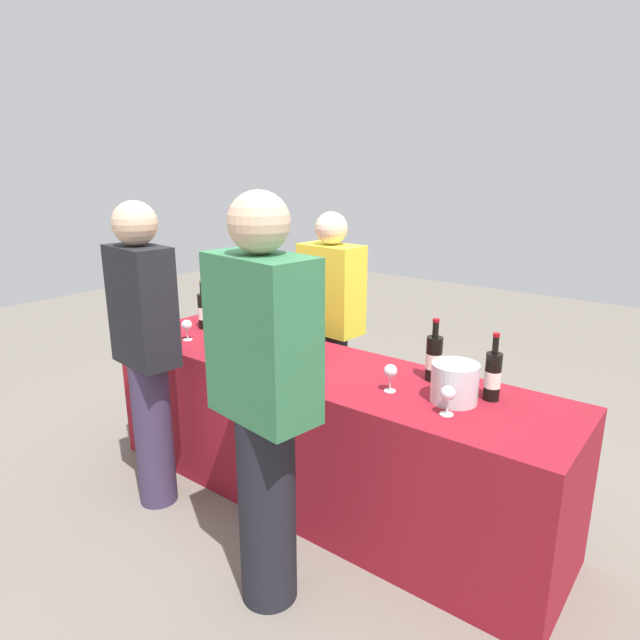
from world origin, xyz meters
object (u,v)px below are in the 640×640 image
Objects in this scene: wine_glass_2 at (252,336)px; guest_1 at (264,397)px; wine_glass_3 at (391,372)px; guest_0 at (146,346)px; wine_glass_1 at (225,335)px; wine_bottle_2 at (289,326)px; wine_glass_4 at (448,395)px; wine_bottle_3 at (303,330)px; wine_bottle_0 at (203,311)px; wine_bottle_4 at (318,338)px; wine_bottle_1 at (249,320)px; wine_glass_0 at (187,326)px; server_pouring at (331,322)px; ice_bucket at (454,383)px; wine_bottle_6 at (493,376)px; wine_bottle_5 at (434,358)px.

guest_1 reaches higher than wine_glass_2.
wine_glass_2 is 0.97× the size of wine_glass_3.
wine_glass_3 is at bearing 29.93° from guest_0.
wine_glass_1 is 0.16m from wine_glass_2.
wine_bottle_2 is 2.39× the size of wine_glass_4.
wine_glass_3 is (0.73, -0.25, -0.01)m from wine_bottle_3.
wine_bottle_4 is at bearing 1.13° from wine_bottle_0.
wine_bottle_0 is 1.08× the size of wine_bottle_1.
wine_bottle_2 is 2.47× the size of wine_glass_0.
wine_bottle_3 is at bearing 155.77° from wine_bottle_4.
wine_bottle_3 is 0.19× the size of server_pouring.
wine_bottle_1 is at bearing 138.69° from wine_glass_2.
server_pouring reaches higher than wine_bottle_4.
wine_bottle_4 is 2.26× the size of wine_glass_4.
ice_bucket is at bearing -2.85° from wine_bottle_0.
wine_glass_2 is 0.67m from server_pouring.
wine_glass_3 is (1.05, 0.06, 0.00)m from wine_glass_1.
wine_bottle_0 is 0.21× the size of server_pouring.
wine_bottle_2 reaches higher than wine_bottle_3.
wine_glass_4 is (-0.09, -0.27, -0.02)m from wine_bottle_6.
wine_bottle_1 is (0.36, 0.05, -0.01)m from wine_bottle_0.
wine_bottle_3 is 2.25× the size of wine_glass_1.
wine_bottle_4 is (0.56, -0.03, -0.00)m from wine_bottle_1.
wine_glass_1 and wine_glass_4 have the same top height.
guest_0 is 0.95× the size of guest_1.
wine_bottle_0 is at bearing 172.71° from wine_glass_4.
wine_glass_0 is 0.60× the size of ice_bucket.
wine_bottle_1 is 2.31× the size of wine_glass_2.
wine_bottle_3 is at bearing 162.90° from wine_glass_4.
guest_1 reaches higher than wine_bottle_2.
ice_bucket is 1.30m from server_pouring.
guest_0 reaches higher than wine_bottle_4.
wine_glass_3 reaches higher than wine_glass_4.
wine_bottle_2 is 0.28m from wine_bottle_4.
wine_bottle_3 is 0.72m from wine_glass_0.
wine_bottle_2 is 0.38m from wine_glass_1.
wine_glass_4 is 0.62× the size of ice_bucket.
server_pouring is (-0.13, 0.44, -0.08)m from wine_bottle_3.
guest_0 is at bearing -120.32° from wine_bottle_3.
wine_bottle_2 is at bearing 70.53° from wine_glass_2.
wine_bottle_6 is 2.39× the size of wine_glass_1.
guest_1 is at bearing -42.72° from wine_glass_2.
wine_glass_0 is 0.97× the size of wine_glass_1.
wine_glass_0 is at bearing -153.71° from wine_bottle_3.
wine_bottle_5 is 1.51m from wine_glass_0.
wine_glass_0 is 0.08× the size of server_pouring.
ice_bucket is at bearing -5.54° from wine_bottle_1.
wine_bottle_3 is at bearing 160.95° from wine_glass_3.
server_pouring is 0.89× the size of guest_1.
wine_bottle_1 is 1.23m from wine_bottle_5.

